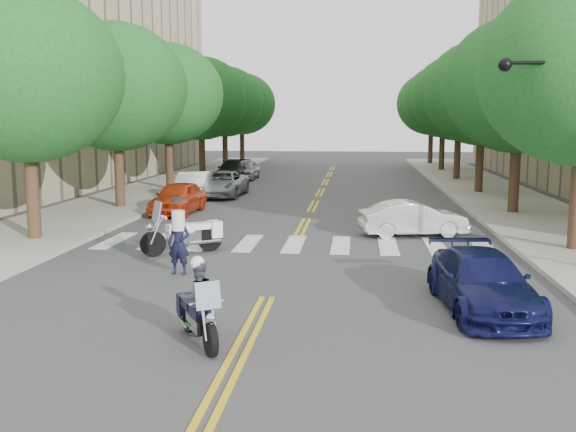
# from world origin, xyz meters

# --- Properties ---
(ground) EXTENTS (140.00, 140.00, 0.00)m
(ground) POSITION_xyz_m (0.00, 0.00, 0.00)
(ground) COLOR #38383A
(ground) RESTS_ON ground
(sidewalk_left) EXTENTS (5.00, 60.00, 0.15)m
(sidewalk_left) POSITION_xyz_m (-9.50, 22.00, 0.07)
(sidewalk_left) COLOR #9E9991
(sidewalk_left) RESTS_ON ground
(sidewalk_right) EXTENTS (5.00, 60.00, 0.15)m
(sidewalk_right) POSITION_xyz_m (9.50, 22.00, 0.07)
(sidewalk_right) COLOR #9E9991
(sidewalk_right) RESTS_ON ground
(tree_l_0) EXTENTS (6.40, 6.40, 8.45)m
(tree_l_0) POSITION_xyz_m (-8.80, 6.00, 5.55)
(tree_l_0) COLOR #382316
(tree_l_0) RESTS_ON ground
(tree_l_1) EXTENTS (6.40, 6.40, 8.45)m
(tree_l_1) POSITION_xyz_m (-8.80, 14.00, 5.55)
(tree_l_1) COLOR #382316
(tree_l_1) RESTS_ON ground
(tree_l_2) EXTENTS (6.40, 6.40, 8.45)m
(tree_l_2) POSITION_xyz_m (-8.80, 22.00, 5.55)
(tree_l_2) COLOR #382316
(tree_l_2) RESTS_ON ground
(tree_l_3) EXTENTS (6.40, 6.40, 8.45)m
(tree_l_3) POSITION_xyz_m (-8.80, 30.00, 5.55)
(tree_l_3) COLOR #382316
(tree_l_3) RESTS_ON ground
(tree_l_4) EXTENTS (6.40, 6.40, 8.45)m
(tree_l_4) POSITION_xyz_m (-8.80, 38.00, 5.55)
(tree_l_4) COLOR #382316
(tree_l_4) RESTS_ON ground
(tree_l_5) EXTENTS (6.40, 6.40, 8.45)m
(tree_l_5) POSITION_xyz_m (-8.80, 46.00, 5.55)
(tree_l_5) COLOR #382316
(tree_l_5) RESTS_ON ground
(tree_r_1) EXTENTS (6.40, 6.40, 8.45)m
(tree_r_1) POSITION_xyz_m (8.80, 14.00, 5.55)
(tree_r_1) COLOR #382316
(tree_r_1) RESTS_ON ground
(tree_r_2) EXTENTS (6.40, 6.40, 8.45)m
(tree_r_2) POSITION_xyz_m (8.80, 22.00, 5.55)
(tree_r_2) COLOR #382316
(tree_r_2) RESTS_ON ground
(tree_r_3) EXTENTS (6.40, 6.40, 8.45)m
(tree_r_3) POSITION_xyz_m (8.80, 30.00, 5.55)
(tree_r_3) COLOR #382316
(tree_r_3) RESTS_ON ground
(tree_r_4) EXTENTS (6.40, 6.40, 8.45)m
(tree_r_4) POSITION_xyz_m (8.80, 38.00, 5.55)
(tree_r_4) COLOR #382316
(tree_r_4) RESTS_ON ground
(tree_r_5) EXTENTS (6.40, 6.40, 8.45)m
(tree_r_5) POSITION_xyz_m (8.80, 46.00, 5.55)
(tree_r_5) COLOR #382316
(tree_r_5) RESTS_ON ground
(traffic_signal_pole) EXTENTS (2.82, 0.42, 6.00)m
(traffic_signal_pole) POSITION_xyz_m (7.72, 3.50, 3.72)
(traffic_signal_pole) COLOR black
(traffic_signal_pole) RESTS_ON ground
(motorcycle_police) EXTENTS (1.21, 1.87, 1.65)m
(motorcycle_police) POSITION_xyz_m (-0.87, -3.13, 0.74)
(motorcycle_police) COLOR black
(motorcycle_police) RESTS_ON ground
(motorcycle_parked) EXTENTS (2.30, 1.75, 1.69)m
(motorcycle_parked) POSITION_xyz_m (-3.11, 4.76, 0.59)
(motorcycle_parked) COLOR black
(motorcycle_parked) RESTS_ON ground
(officer_standing) EXTENTS (0.65, 0.47, 1.66)m
(officer_standing) POSITION_xyz_m (-2.66, 2.00, 0.83)
(officer_standing) COLOR black
(officer_standing) RESTS_ON ground
(convertible) EXTENTS (3.99, 2.13, 1.25)m
(convertible) POSITION_xyz_m (4.07, 8.50, 0.62)
(convertible) COLOR silver
(convertible) RESTS_ON ground
(sedan_blue) EXTENTS (2.16, 4.49, 1.26)m
(sedan_blue) POSITION_xyz_m (4.77, -0.50, 0.63)
(sedan_blue) COLOR #0E113D
(sedan_blue) RESTS_ON ground
(parked_car_a) EXTENTS (1.93, 4.23, 1.41)m
(parked_car_a) POSITION_xyz_m (-5.78, 13.00, 0.70)
(parked_car_a) COLOR #BE3714
(parked_car_a) RESTS_ON ground
(parked_car_b) EXTENTS (1.89, 4.50, 1.44)m
(parked_car_b) POSITION_xyz_m (-6.30, 17.66, 0.72)
(parked_car_b) COLOR white
(parked_car_b) RESTS_ON ground
(parked_car_c) EXTENTS (2.39, 4.94, 1.36)m
(parked_car_c) POSITION_xyz_m (-5.20, 19.50, 0.68)
(parked_car_c) COLOR #929399
(parked_car_c) RESTS_ON ground
(parked_car_d) EXTENTS (2.01, 4.76, 1.37)m
(parked_car_d) POSITION_xyz_m (-6.30, 28.50, 0.69)
(parked_car_d) COLOR black
(parked_car_d) RESTS_ON ground
(parked_car_e) EXTENTS (1.61, 3.90, 1.32)m
(parked_car_e) POSITION_xyz_m (-5.60, 29.50, 0.66)
(parked_car_e) COLOR #98999D
(parked_car_e) RESTS_ON ground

